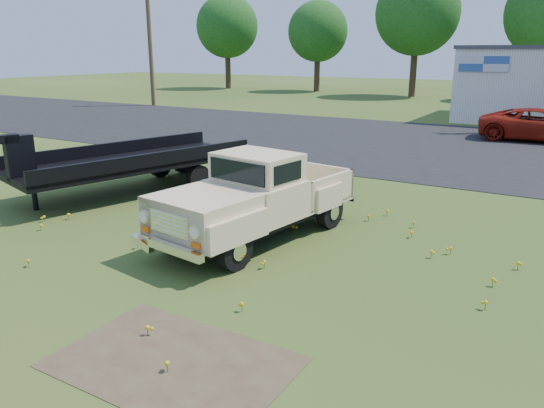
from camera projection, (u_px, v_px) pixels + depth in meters
The scene contains 11 objects.
ground at pixel (218, 262), 10.00m from camera, with size 140.00×140.00×0.00m, color #304817.
asphalt_lot at pixel (429, 146), 22.39m from camera, with size 90.00×14.00×0.02m, color black.
dirt_patch_a at pixel (173, 362), 6.78m from camera, with size 3.00×2.00×0.01m, color #473525.
dirt_patch_b at pixel (236, 203), 13.87m from camera, with size 2.20×1.60×0.01m, color #473525.
utility_pole_west at pixel (150, 40), 37.69m from camera, with size 1.60×0.30×9.00m.
treeline_a at pixel (227, 27), 55.03m from camera, with size 6.40×6.40×9.52m.
treeline_b at pixel (318, 32), 51.13m from camera, with size 5.76×5.76×8.57m.
treeline_c at pixel (417, 13), 44.63m from camera, with size 7.04×7.04×10.47m.
vintage_pickup_truck at pixel (258, 196), 11.05m from camera, with size 1.98×5.09×1.85m, color #D4BA8E, non-canonical shape.
flatbed_trailer at pixel (131, 157), 14.84m from camera, with size 2.39×7.18×1.96m, color black, non-canonical shape.
red_pickup at pixel (540, 125), 23.31m from camera, with size 2.33×5.04×1.40m, color maroon.
Camera 1 is at (5.63, -7.47, 3.83)m, focal length 35.00 mm.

